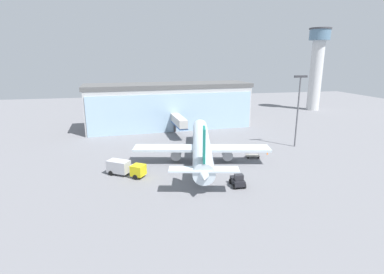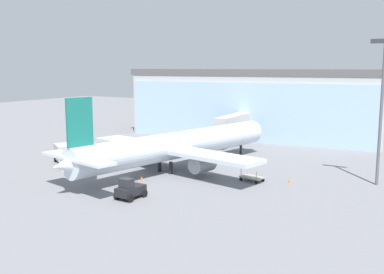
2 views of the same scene
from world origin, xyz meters
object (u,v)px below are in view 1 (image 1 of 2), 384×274
Objects in this scene: jet_bridge at (178,121)px; baggage_cart at (253,156)px; catering_truck at (125,168)px; safety_cone_nose at (207,172)px; airplane at (202,145)px; control_tower at (317,63)px; apron_light_mast at (298,105)px; safety_cone_wingtip at (267,153)px; pushback_tug at (238,181)px.

baggage_cart is (12.53, -21.81, -3.64)m from jet_bridge.
safety_cone_nose is at bearing 26.06° from catering_truck.
baggage_cart is at bearing 28.50° from safety_cone_nose.
airplane reaches higher than safety_cone_nose.
control_tower is 4.41× the size of catering_truck.
baggage_cart is at bearing -156.41° from apron_light_mast.
apron_light_mast is at bearing -65.13° from airplane.
airplane is 7.59m from safety_cone_nose.
jet_bridge is 21.41m from airplane.
apron_light_mast is 29.86m from safety_cone_nose.
control_tower is 86.85m from safety_cone_nose.
apron_light_mast reaches higher than safety_cone_nose.
apron_light_mast is at bearing 25.09° from safety_cone_wingtip.
baggage_cart is 15.70m from pushback_tug.
control_tower is at bearing -36.58° from airplane.
safety_cone_nose is at bearing -135.84° from control_tower.
apron_light_mast is (-35.57, -46.80, -8.54)m from control_tower.
control_tower is at bearing -66.40° from jet_bridge.
pushback_tug is (-21.80, -19.15, -9.22)m from apron_light_mast.
apron_light_mast is 5.14× the size of pushback_tug.
airplane reaches higher than pushback_tug.
baggage_cart is (-49.00, -52.67, -18.24)m from control_tower.
apron_light_mast is 0.45× the size of airplane.
airplane is 11.60m from baggage_cart.
pushback_tug is 7.72m from safety_cone_nose.
jet_bridge reaches higher than safety_cone_wingtip.
control_tower is 0.86× the size of airplane.
safety_cone_wingtip is at bearing -36.66° from pushback_tug.
control_tower is at bearing 52.77° from apron_light_mast.
safety_cone_nose is at bearing 178.26° from jet_bridge.
airplane is 14.24m from pushback_tug.
baggage_cart is at bearing -159.83° from safety_cone_wingtip.
safety_cone_nose is (-11.89, -6.45, -0.23)m from baggage_cart.
safety_cone_wingtip is (-9.24, -4.33, -9.92)m from apron_light_mast.
airplane reaches higher than baggage_cart.
jet_bridge is 0.40× the size of control_tower.
airplane is (-60.24, -52.21, -15.40)m from control_tower.
airplane is 11.30× the size of pushback_tug.
catering_truck reaches higher than pushback_tug.
catering_truck is at bearing 148.30° from jet_bridge.
control_tower is 1.89× the size of apron_light_mast.
catering_truck is (-75.86, -57.07, -17.28)m from control_tower.
catering_truck is at bearing 67.95° from pushback_tug.
catering_truck is at bearing -143.05° from control_tower.
airplane reaches higher than catering_truck.
airplane is at bearing -170.66° from baggage_cart.
safety_cone_wingtip is at bearing -143.53° from jet_bridge.
apron_light_mast is at bearing -127.23° from control_tower.
airplane is (-24.68, -5.41, -6.86)m from apron_light_mast.
pushback_tug is 6.01× the size of safety_cone_nose.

